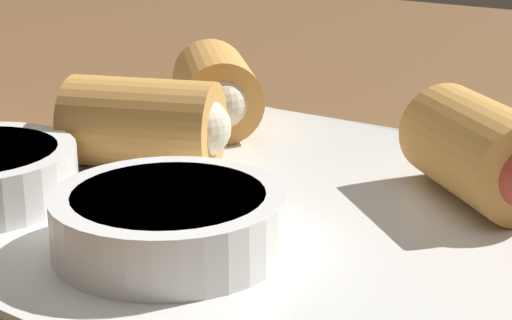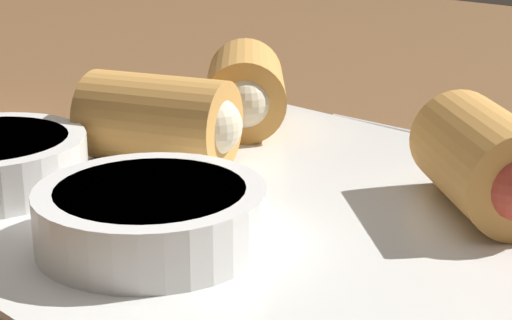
# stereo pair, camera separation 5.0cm
# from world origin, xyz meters

# --- Properties ---
(table_surface) EXTENTS (1.80, 1.40, 0.02)m
(table_surface) POSITION_xyz_m (0.00, 0.00, 0.01)
(table_surface) COLOR brown
(table_surface) RESTS_ON ground
(serving_plate) EXTENTS (0.31, 0.26, 0.01)m
(serving_plate) POSITION_xyz_m (-0.03, 0.02, 0.03)
(serving_plate) COLOR silver
(serving_plate) RESTS_ON table_surface
(roll_front_left) EXTENTS (0.08, 0.08, 0.04)m
(roll_front_left) POSITION_xyz_m (0.06, -0.05, 0.06)
(roll_front_left) COLOR #D19347
(roll_front_left) RESTS_ON serving_plate
(roll_front_right) EXTENTS (0.08, 0.07, 0.04)m
(roll_front_right) POSITION_xyz_m (0.04, 0.02, 0.06)
(roll_front_right) COLOR #D19347
(roll_front_right) RESTS_ON serving_plate
(roll_back_left) EXTENTS (0.08, 0.08, 0.04)m
(roll_back_left) POSITION_xyz_m (-0.11, -0.03, 0.06)
(roll_back_left) COLOR #D19347
(roll_back_left) RESTS_ON serving_plate
(dipping_bowl_near) EXTENTS (0.09, 0.09, 0.02)m
(dipping_bowl_near) POSITION_xyz_m (-0.03, 0.09, 0.05)
(dipping_bowl_near) COLOR white
(dipping_bowl_near) RESTS_ON serving_plate
(spoon) EXTENTS (0.17, 0.03, 0.01)m
(spoon) POSITION_xyz_m (-0.07, -0.15, 0.03)
(spoon) COLOR silver
(spoon) RESTS_ON table_surface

